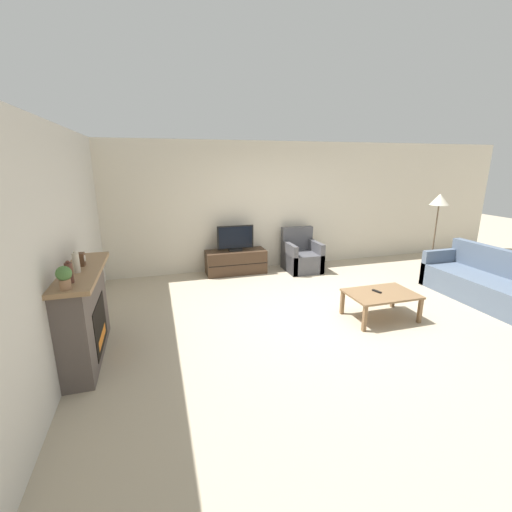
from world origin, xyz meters
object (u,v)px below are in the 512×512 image
at_px(tv, 236,239).
at_px(remote, 377,291).
at_px(mantel_vase_left, 69,272).
at_px(tv_stand, 236,262).
at_px(coffee_table, 381,296).
at_px(armchair, 301,257).
at_px(couch, 491,286).
at_px(floor_lamp, 439,205).
at_px(fireplace, 84,314).
at_px(mantel_vase_centre_left, 76,262).
at_px(potted_plant, 64,276).
at_px(mantel_clock, 81,259).

relative_size(tv, remote, 4.91).
distance_m(mantel_vase_left, tv_stand, 4.07).
xyz_separation_m(tv_stand, coffee_table, (1.56, -2.74, 0.11)).
height_order(armchair, couch, armchair).
bearing_deg(mantel_vase_left, floor_lamp, 15.94).
relative_size(fireplace, armchair, 1.70).
bearing_deg(tv, floor_lamp, -20.18).
bearing_deg(mantel_vase_centre_left, armchair, 34.17).
bearing_deg(tv_stand, potted_plant, -126.00).
height_order(fireplace, mantel_vase_left, mantel_vase_left).
distance_m(mantel_vase_centre_left, potted_plant, 0.54).
bearing_deg(mantel_clock, potted_plant, -90.05).
relative_size(mantel_clock, potted_plant, 0.66).
distance_m(tv, coffee_table, 3.18).
bearing_deg(tv_stand, coffee_table, -60.38).
bearing_deg(couch, tv, 143.52).
height_order(potted_plant, couch, potted_plant).
bearing_deg(coffee_table, tv, 119.64).
height_order(mantel_vase_left, mantel_clock, mantel_vase_left).
relative_size(mantel_vase_centre_left, couch, 0.11).
height_order(fireplace, tv, fireplace).
distance_m(potted_plant, floor_lamp, 6.46).
height_order(fireplace, mantel_vase_centre_left, mantel_vase_centre_left).
relative_size(fireplace, tv_stand, 1.23).
xyz_separation_m(coffee_table, couch, (2.14, 0.01, -0.07)).
distance_m(mantel_clock, coffee_table, 4.06).
bearing_deg(remote, tv_stand, 102.37).
bearing_deg(potted_plant, fireplace, 91.46).
xyz_separation_m(remote, couch, (2.18, -0.05, -0.13)).
distance_m(tv, couch, 4.62).
relative_size(fireplace, coffee_table, 1.54).
relative_size(mantel_vase_left, armchair, 0.25).
bearing_deg(remote, armchair, 75.49).
relative_size(potted_plant, armchair, 0.25).
xyz_separation_m(remote, floor_lamp, (2.22, 1.32, 1.06)).
xyz_separation_m(mantel_clock, tv_stand, (2.41, 2.51, -0.93)).
xyz_separation_m(potted_plant, coffee_table, (3.98, 0.58, -0.87)).
bearing_deg(floor_lamp, armchair, 153.03).
height_order(mantel_vase_centre_left, coffee_table, mantel_vase_centre_left).
xyz_separation_m(mantel_vase_left, potted_plant, (0.00, -0.19, 0.02)).
height_order(potted_plant, floor_lamp, floor_lamp).
relative_size(fireplace, mantel_vase_centre_left, 6.37).
bearing_deg(tv, couch, -36.48).
xyz_separation_m(couch, floor_lamp, (0.04, 1.36, 1.18)).
distance_m(fireplace, mantel_vase_centre_left, 0.66).
bearing_deg(tv, remote, -60.57).
distance_m(mantel_vase_centre_left, tv, 3.72).
relative_size(mantel_clock, tv_stand, 0.12).
bearing_deg(coffee_table, potted_plant, -171.71).
height_order(potted_plant, coffee_table, potted_plant).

